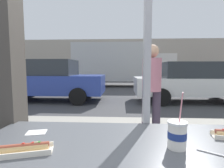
{
  "coord_description": "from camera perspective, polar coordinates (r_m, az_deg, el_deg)",
  "views": [
    {
      "loc": [
        -0.2,
        -1.24,
        1.34
      ],
      "look_at": [
        -0.43,
        3.16,
        0.94
      ],
      "focal_mm": 27.53,
      "sensor_mm": 36.0,
      "label": 1
    }
  ],
  "objects": [
    {
      "name": "sidewalk_strip",
      "position": [
        3.13,
        6.72,
        -19.08
      ],
      "size": [
        16.0,
        2.8,
        0.11
      ],
      "primitive_type": "cube",
      "color": "#9E998E",
      "rests_on": "ground"
    },
    {
      "name": "hotdog_tray_far",
      "position": [
        1.0,
        -26.8,
        -18.67
      ],
      "size": [
        0.27,
        0.16,
        0.05
      ],
      "color": "silver",
      "rests_on": "window_counter"
    },
    {
      "name": "building_facade_far",
      "position": [
        21.79,
        3.59,
        8.12
      ],
      "size": [
        28.0,
        1.2,
        4.88
      ],
      "primitive_type": "cube",
      "color": "#A89E8E",
      "rests_on": "ground"
    },
    {
      "name": "box_truck",
      "position": [
        12.92,
        2.83,
        6.8
      ],
      "size": [
        7.25,
        2.44,
        3.14
      ],
      "color": "beige",
      "rests_on": "ground"
    },
    {
      "name": "ground_plane",
      "position": [
        9.34,
        4.21,
        -3.03
      ],
      "size": [
        60.0,
        60.0,
        0.0
      ],
      "primitive_type": "plane",
      "color": "#424244"
    },
    {
      "name": "pedestrian",
      "position": [
        3.03,
        13.02,
        -0.5
      ],
      "size": [
        0.32,
        0.32,
        1.63
      ],
      "color": "#3A3042",
      "rests_on": "sidewalk_strip"
    },
    {
      "name": "parked_car_blue",
      "position": [
        7.58,
        -19.92,
        1.28
      ],
      "size": [
        4.38,
        1.96,
        1.68
      ],
      "color": "#283D93",
      "rests_on": "ground"
    },
    {
      "name": "soda_cup_right",
      "position": [
        0.99,
        20.79,
        -15.4
      ],
      "size": [
        0.1,
        0.1,
        0.3
      ],
      "color": "silver",
      "rests_on": "window_counter"
    },
    {
      "name": "parked_car_white",
      "position": [
        7.54,
        25.08,
        0.74
      ],
      "size": [
        4.51,
        1.91,
        1.58
      ],
      "color": "silver",
      "rests_on": "ground"
    },
    {
      "name": "loose_straw",
      "position": [
        1.03,
        31.84,
        -19.34
      ],
      "size": [
        0.16,
        0.11,
        0.01
      ],
      "primitive_type": "cylinder",
      "rotation": [
        0.0,
        1.57,
        -0.57
      ],
      "color": "white",
      "rests_on": "window_counter"
    },
    {
      "name": "napkin_wrapper",
      "position": [
        1.26,
        -23.81,
        -14.51
      ],
      "size": [
        0.14,
        0.12,
        0.0
      ],
      "primitive_type": "cube",
      "rotation": [
        0.0,
        0.0,
        0.24
      ],
      "color": "white",
      "rests_on": "window_counter"
    }
  ]
}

